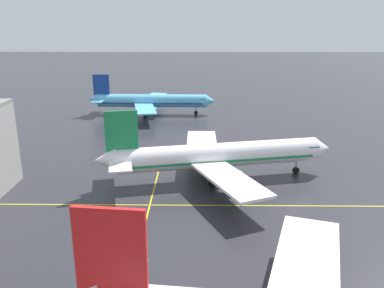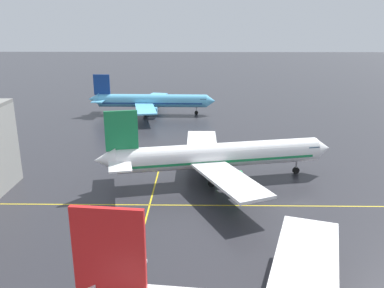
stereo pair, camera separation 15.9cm
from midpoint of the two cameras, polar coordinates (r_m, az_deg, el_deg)
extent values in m
cube|color=red|center=(27.61, -11.58, -14.45)|extent=(4.86, 0.86, 6.07)
cube|color=white|center=(32.52, -10.29, -18.17)|extent=(3.76, 5.56, 0.24)
cube|color=white|center=(37.07, 15.73, -15.62)|extent=(9.66, 16.04, 0.40)
cylinder|color=white|center=(60.47, 3.90, -1.54)|extent=(30.58, 9.97, 3.62)
cone|color=white|center=(66.60, 17.73, -0.57)|extent=(3.17, 3.99, 3.55)
cone|color=white|center=(58.37, -12.20, -2.20)|extent=(3.71, 4.01, 3.44)
cube|color=#197F47|center=(57.17, -9.98, 1.82)|extent=(4.54, 1.30, 5.72)
cube|color=white|center=(55.66, -10.15, -3.04)|extent=(4.03, 5.49, 0.23)
cube|color=white|center=(61.07, -10.32, -1.22)|extent=(4.03, 5.49, 0.23)
cube|color=white|center=(53.12, 5.19, -4.93)|extent=(10.38, 15.07, 0.38)
cube|color=white|center=(67.90, 1.33, 0.09)|extent=(5.00, 14.31, 0.38)
cylinder|color=#2D9956|center=(56.68, 5.37, -4.83)|extent=(3.59, 2.64, 2.00)
cylinder|color=#2D9956|center=(65.63, 2.90, -1.68)|extent=(3.59, 2.64, 2.00)
cube|color=#385166|center=(65.43, 16.09, -0.26)|extent=(2.38, 3.62, 0.67)
cube|color=#197F47|center=(60.61, 3.89, -1.95)|extent=(28.20, 9.49, 0.34)
cylinder|color=#99999E|center=(65.47, 14.40, -2.75)|extent=(0.27, 0.27, 1.57)
cylinder|color=black|center=(65.82, 14.33, -3.61)|extent=(1.12, 0.64, 1.05)
cylinder|color=#99999E|center=(58.56, 2.69, -4.59)|extent=(0.27, 0.27, 1.57)
cylinder|color=black|center=(58.95, 2.67, -5.54)|extent=(1.12, 0.64, 1.05)
cylinder|color=#99999E|center=(63.06, 1.60, -2.96)|extent=(0.27, 0.27, 1.57)
cylinder|color=black|center=(63.43, 1.59, -3.85)|extent=(1.12, 0.64, 1.05)
cylinder|color=#5BB7E5|center=(103.93, -5.65, 6.08)|extent=(27.39, 3.72, 3.25)
cone|color=#5BB7E5|center=(103.09, 2.57, 6.06)|extent=(2.28, 3.22, 3.18)
cone|color=#5BB7E5|center=(106.82, -13.73, 6.17)|extent=(2.79, 3.13, 3.08)
cube|color=navy|center=(105.65, -12.70, 8.14)|extent=(4.11, 0.38, 5.13)
cube|color=#5BB7E5|center=(103.93, -13.14, 5.91)|extent=(2.81, 4.49, 0.21)
cube|color=#5BB7E5|center=(108.80, -12.47, 6.44)|extent=(2.81, 4.49, 0.21)
cube|color=#5BB7E5|center=(97.09, -6.68, 4.96)|extent=(6.81, 13.43, 0.34)
cube|color=#5BB7E5|center=(111.21, -5.62, 6.54)|extent=(7.21, 13.49, 0.34)
cylinder|color=#5BB7E5|center=(99.92, -5.84, 4.68)|extent=(2.94, 1.84, 1.79)
cylinder|color=#5BB7E5|center=(108.54, -5.24, 5.69)|extent=(2.94, 1.84, 1.79)
cube|color=#385166|center=(102.99, 1.47, 6.33)|extent=(1.59, 3.01, 0.60)
cube|color=navy|center=(104.00, -5.64, 5.86)|extent=(25.21, 3.72, 0.31)
cylinder|color=#99999E|center=(103.52, 0.51, 4.94)|extent=(0.24, 0.24, 1.41)
cylinder|color=black|center=(103.72, 0.51, 4.43)|extent=(0.95, 0.40, 0.94)
cylinder|color=#99999E|center=(102.42, -6.72, 4.69)|extent=(0.24, 0.24, 1.41)
cylinder|color=black|center=(102.63, -6.71, 4.18)|extent=(0.95, 0.40, 0.94)
cylinder|color=#99999E|center=(106.72, -6.38, 5.20)|extent=(0.24, 0.24, 1.41)
cylinder|color=black|center=(106.92, -6.37, 4.71)|extent=(0.95, 0.40, 0.94)
cube|color=yellow|center=(53.82, -6.04, -8.52)|extent=(122.52, 0.20, 0.01)
camera|label=1|loc=(0.08, -90.07, -0.02)|focal=37.92mm
camera|label=2|loc=(0.08, 89.93, 0.02)|focal=37.92mm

